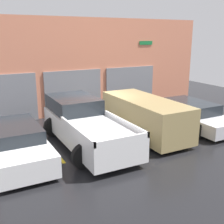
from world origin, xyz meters
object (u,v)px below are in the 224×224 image
pickup_truck (84,124)px  sedan_side (191,115)px  sedan_white (16,143)px  van_right (145,116)px

pickup_truck → sedan_side: bearing=-3.0°
pickup_truck → sedan_white: 2.72m
sedan_side → van_right: 2.71m
sedan_white → sedan_side: size_ratio=0.99×
sedan_white → van_right: size_ratio=0.98×
pickup_truck → sedan_side: size_ratio=1.20×
pickup_truck → sedan_white: bearing=-173.8°
sedan_side → van_right: (-2.69, -0.03, 0.30)m
sedan_side → van_right: bearing=-179.4°
van_right → sedan_side: bearing=0.6°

